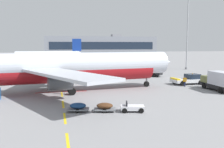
% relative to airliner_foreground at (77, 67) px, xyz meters
% --- Properties ---
extents(ground, '(400.00, 400.00, 0.00)m').
position_rel_airliner_foreground_xyz_m(ground, '(19.51, 17.89, -3.95)').
color(ground, gray).
extents(apron_paint_markings, '(8.00, 94.27, 0.01)m').
position_rel_airliner_foreground_xyz_m(apron_paint_markings, '(-2.49, 14.30, -3.95)').
color(apron_paint_markings, yellow).
rests_on(apron_paint_markings, ground).
extents(airliner_foreground, '(34.80, 34.32, 12.20)m').
position_rel_airliner_foreground_xyz_m(airliner_foreground, '(0.00, 0.00, 0.00)').
color(airliner_foreground, silver).
rests_on(airliner_foreground, ground).
extents(pushback_tug, '(6.21, 3.58, 2.08)m').
position_rel_airliner_foreground_xyz_m(pushback_tug, '(21.23, 2.86, -3.05)').
color(pushback_tug, silver).
rests_on(pushback_tug, ground).
extents(airliner_mid_left, '(27.73, 27.63, 9.74)m').
position_rel_airliner_foreground_xyz_m(airliner_mid_left, '(-5.84, 60.67, -0.80)').
color(airliner_mid_left, silver).
rests_on(airliner_mid_left, ground).
extents(catering_truck, '(6.32, 6.92, 3.14)m').
position_rel_airliner_foreground_xyz_m(catering_truck, '(-14.17, 16.46, -2.30)').
color(catering_truck, black).
rests_on(catering_truck, ground).
extents(fuel_service_truck, '(6.77, 6.51, 3.14)m').
position_rel_airliner_foreground_xyz_m(fuel_service_truck, '(18.01, 16.04, -2.30)').
color(fuel_service_truck, black).
rests_on(fuel_service_truck, ground).
extents(ground_power_truck, '(2.71, 7.02, 3.14)m').
position_rel_airliner_foreground_xyz_m(ground_power_truck, '(22.55, -4.61, -2.30)').
color(ground_power_truck, black).
rests_on(ground_power_truck, ground).
extents(baggage_train, '(8.71, 3.39, 1.14)m').
position_rel_airliner_foreground_xyz_m(baggage_train, '(2.00, -13.24, -3.42)').
color(baggage_train, silver).
rests_on(baggage_train, ground).
extents(ground_crew_worker, '(0.55, 0.50, 1.73)m').
position_rel_airliner_foreground_xyz_m(ground_crew_worker, '(19.16, 0.51, -2.96)').
color(ground_crew_worker, '#191E38').
rests_on(ground_crew_worker, ground).
extents(apron_light_mast_far, '(1.80, 1.80, 24.10)m').
position_rel_airliner_foreground_xyz_m(apron_light_mast_far, '(35.38, 29.55, 11.09)').
color(apron_light_mast_far, slate).
rests_on(apron_light_mast_far, ground).
extents(terminal_satellite, '(69.67, 18.88, 14.07)m').
position_rel_airliner_foreground_xyz_m(terminal_satellite, '(24.95, 121.59, 2.31)').
color(terminal_satellite, gray).
rests_on(terminal_satellite, ground).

